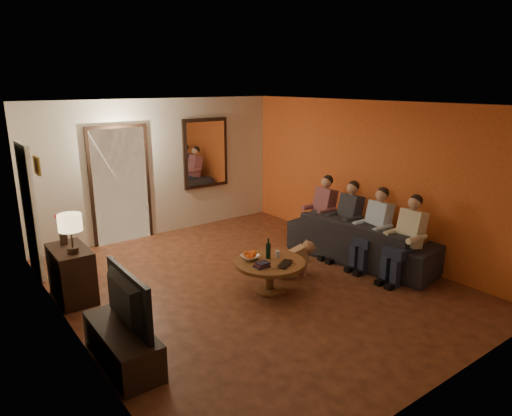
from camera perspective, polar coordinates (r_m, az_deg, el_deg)
floor at (r=6.85m, az=-0.53°, el=-9.44°), size 5.00×6.00×0.01m
ceiling at (r=6.22m, az=-0.59°, el=12.84°), size 5.00×6.00×0.01m
back_wall at (r=8.96m, az=-11.95°, el=4.93°), size 5.00×0.02×2.60m
front_wall at (r=4.47m, az=22.87°, el=-6.57°), size 5.00×0.02×2.60m
left_wall at (r=5.40m, az=-22.59°, el=-2.83°), size 0.02×6.00×2.60m
right_wall at (r=8.10m, az=13.93°, el=3.72°), size 0.02×6.00×2.60m
orange_accent at (r=8.09m, az=13.88°, el=3.71°), size 0.01×6.00×2.60m
kitchen_doorway at (r=8.70m, az=-16.59°, el=2.62°), size 1.00×0.06×2.10m
door_trim at (r=8.69m, az=-16.56°, el=2.61°), size 1.12×0.04×2.22m
fridge_glimpse at (r=8.82m, az=-15.01°, el=1.91°), size 0.45×0.03×1.70m
mirror_frame at (r=9.35m, az=-6.32°, el=6.84°), size 1.00×0.05×1.40m
mirror_glass at (r=9.32m, az=-6.23°, el=6.82°), size 0.86×0.02×1.26m
white_door at (r=7.66m, az=-26.44°, el=-0.29°), size 0.06×0.85×2.04m
framed_art at (r=6.52m, az=-25.73°, el=4.80°), size 0.03×0.28×0.24m
art_canvas at (r=6.52m, az=-25.60°, el=4.82°), size 0.01×0.22×0.18m
dresser at (r=6.75m, az=-22.05°, el=-7.63°), size 0.45×0.82×0.73m
table_lamp at (r=6.34m, az=-22.10°, el=-2.98°), size 0.30×0.30×0.54m
flower_vase at (r=6.76m, az=-23.03°, el=-2.41°), size 0.14×0.14×0.44m
tv_stand at (r=5.22m, az=-16.33°, el=-16.11°), size 0.45×1.21×0.40m
tv at (r=4.98m, az=-16.78°, el=-11.10°), size 1.06×0.14×0.61m
sofa at (r=7.80m, az=13.32°, el=-3.79°), size 2.65×1.37×0.74m
person_a at (r=7.14m, az=18.41°, el=-4.03°), size 0.60×0.40×1.20m
person_b at (r=7.48m, az=14.68°, el=-2.86°), size 0.60×0.40×1.20m
person_c at (r=7.84m, az=11.29°, el=-1.79°), size 0.60×0.40×1.20m
person_d at (r=8.24m, az=8.21°, el=-0.81°), size 0.60×0.40×1.20m
dog at (r=7.05m, az=4.79°, el=-6.26°), size 0.61×0.45×0.56m
coffee_table at (r=6.56m, az=1.72°, el=-8.47°), size 1.28×1.28×0.45m
bowl at (r=6.52m, az=-0.72°, el=-6.16°), size 0.26×0.26×0.06m
oranges at (r=6.50m, az=-0.72°, el=-5.60°), size 0.20×0.20×0.08m
wine_bottle at (r=6.52m, az=1.54°, el=-5.02°), size 0.07×0.07×0.31m
wine_glass at (r=6.59m, az=2.70°, el=-5.76°), size 0.06×0.06×0.10m
book_stack at (r=6.26m, az=0.71°, el=-7.08°), size 0.20×0.15×0.07m
laptop at (r=6.33m, az=4.03°, el=-7.09°), size 0.39×0.35×0.03m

